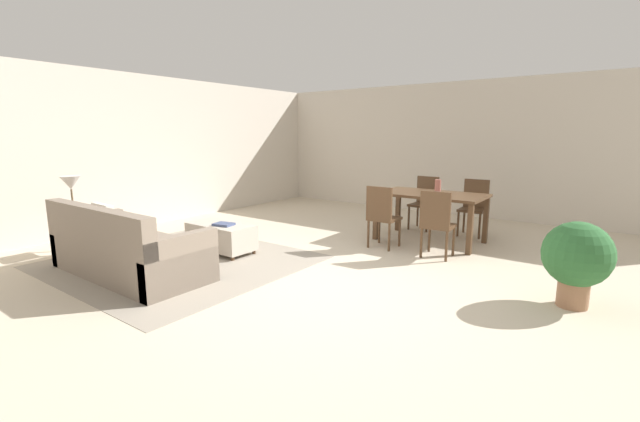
% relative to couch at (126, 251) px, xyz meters
% --- Properties ---
extents(ground_plane, '(10.80, 10.80, 0.00)m').
position_rel_couch_xyz_m(ground_plane, '(2.08, 1.16, -0.29)').
color(ground_plane, beige).
extents(wall_back, '(9.00, 0.12, 2.70)m').
position_rel_couch_xyz_m(wall_back, '(2.08, 6.16, 1.06)').
color(wall_back, beige).
rests_on(wall_back, ground_plane).
extents(wall_left, '(0.12, 11.00, 2.70)m').
position_rel_couch_xyz_m(wall_left, '(-2.42, 1.66, 1.06)').
color(wall_left, beige).
rests_on(wall_left, ground_plane).
extents(area_rug, '(3.00, 2.80, 0.01)m').
position_rel_couch_xyz_m(area_rug, '(0.08, 0.68, -0.29)').
color(area_rug, gray).
rests_on(area_rug, ground_plane).
extents(couch, '(2.14, 0.90, 0.86)m').
position_rel_couch_xyz_m(couch, '(0.00, 0.00, 0.00)').
color(couch, gray).
rests_on(couch, ground_plane).
extents(ottoman_table, '(0.99, 0.49, 0.41)m').
position_rel_couch_xyz_m(ottoman_table, '(0.15, 1.32, -0.06)').
color(ottoman_table, '#B7AD9E').
rests_on(ottoman_table, ground_plane).
extents(side_table, '(0.40, 0.40, 0.57)m').
position_rel_couch_xyz_m(side_table, '(-1.37, 0.04, 0.16)').
color(side_table, olive).
rests_on(side_table, ground_plane).
extents(table_lamp, '(0.26, 0.26, 0.53)m').
position_rel_couch_xyz_m(table_lamp, '(-1.37, 0.04, 0.69)').
color(table_lamp, brown).
rests_on(table_lamp, side_table).
extents(dining_table, '(1.59, 0.91, 0.76)m').
position_rel_couch_xyz_m(dining_table, '(2.29, 3.66, 0.38)').
color(dining_table, '#513823').
rests_on(dining_table, ground_plane).
extents(dining_chair_near_left, '(0.40, 0.40, 0.92)m').
position_rel_couch_xyz_m(dining_chair_near_left, '(1.88, 2.85, 0.23)').
color(dining_chair_near_left, '#513823').
rests_on(dining_chair_near_left, ground_plane).
extents(dining_chair_near_right, '(0.43, 0.43, 0.92)m').
position_rel_couch_xyz_m(dining_chair_near_right, '(2.71, 2.84, 0.23)').
color(dining_chair_near_right, '#513823').
rests_on(dining_chair_near_right, ground_plane).
extents(dining_chair_far_left, '(0.42, 0.42, 0.92)m').
position_rel_couch_xyz_m(dining_chair_far_left, '(1.86, 4.48, 0.23)').
color(dining_chair_far_left, '#513823').
rests_on(dining_chair_far_left, ground_plane).
extents(dining_chair_far_right, '(0.41, 0.41, 0.92)m').
position_rel_couch_xyz_m(dining_chair_far_right, '(2.71, 4.50, 0.23)').
color(dining_chair_far_right, '#513823').
rests_on(dining_chair_far_right, ground_plane).
extents(vase_centerpiece, '(0.09, 0.09, 0.21)m').
position_rel_couch_xyz_m(vase_centerpiece, '(2.37, 3.71, 0.58)').
color(vase_centerpiece, '#B26659').
rests_on(vase_centerpiece, dining_table).
extents(book_on_ottoman, '(0.30, 0.25, 0.03)m').
position_rel_couch_xyz_m(book_on_ottoman, '(0.26, 1.28, 0.13)').
color(book_on_ottoman, '#3F4C72').
rests_on(book_on_ottoman, ottoman_table).
extents(potted_plant, '(0.63, 0.63, 0.84)m').
position_rel_couch_xyz_m(potted_plant, '(4.39, 2.07, 0.21)').
color(potted_plant, '#996B4C').
rests_on(potted_plant, ground_plane).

